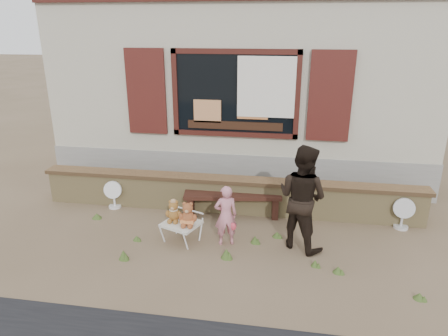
% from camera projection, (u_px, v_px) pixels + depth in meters
% --- Properties ---
extents(ground, '(80.00, 80.00, 0.00)m').
position_uv_depth(ground, '(218.00, 237.00, 6.62)').
color(ground, brown).
rests_on(ground, ground).
extents(shopfront, '(8.04, 5.13, 4.00)m').
position_uv_depth(shopfront, '(248.00, 80.00, 10.12)').
color(shopfront, gray).
rests_on(shopfront, ground).
extents(brick_wall, '(7.10, 0.36, 0.67)m').
position_uv_depth(brick_wall, '(227.00, 194.00, 7.44)').
color(brick_wall, tan).
rests_on(brick_wall, ground).
extents(bench, '(1.78, 0.61, 0.45)m').
position_uv_depth(bench, '(233.00, 200.00, 7.24)').
color(bench, black).
rests_on(bench, ground).
extents(folding_chair, '(0.68, 0.65, 0.34)m').
position_uv_depth(folding_chair, '(181.00, 224.00, 6.39)').
color(folding_chair, beige).
rests_on(folding_chair, ground).
extents(teddy_bear_left, '(0.33, 0.31, 0.36)m').
position_uv_depth(teddy_bear_left, '(174.00, 210.00, 6.38)').
color(teddy_bear_left, brown).
rests_on(teddy_bear_left, folding_chair).
extents(teddy_bear_right, '(0.36, 0.34, 0.40)m').
position_uv_depth(teddy_bear_right, '(188.00, 213.00, 6.24)').
color(teddy_bear_right, brown).
rests_on(teddy_bear_right, folding_chair).
extents(child, '(0.42, 0.33, 1.00)m').
position_uv_depth(child, '(226.00, 215.00, 6.25)').
color(child, pink).
rests_on(child, ground).
extents(adult, '(1.02, 0.97, 1.67)m').
position_uv_depth(adult, '(302.00, 198.00, 6.08)').
color(adult, black).
rests_on(adult, ground).
extents(fan_left, '(0.35, 0.23, 0.55)m').
position_uv_depth(fan_left, '(114.00, 194.00, 7.60)').
color(fan_left, white).
rests_on(fan_left, ground).
extents(fan_right, '(0.36, 0.24, 0.57)m').
position_uv_depth(fan_right, '(403.00, 213.00, 6.81)').
color(fan_right, silver).
rests_on(fan_right, ground).
extents(grass_tufts, '(5.28, 1.65, 0.16)m').
position_uv_depth(grass_tufts, '(224.00, 248.00, 6.16)').
color(grass_tufts, '#3F5722').
rests_on(grass_tufts, ground).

